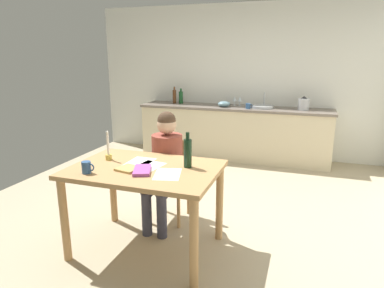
{
  "coord_description": "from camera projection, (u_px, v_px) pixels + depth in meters",
  "views": [
    {
      "loc": [
        1.17,
        -3.42,
        1.75
      ],
      "look_at": [
        0.07,
        -0.18,
        0.85
      ],
      "focal_mm": 31.79,
      "sensor_mm": 36.0,
      "label": 1
    }
  ],
  "objects": [
    {
      "name": "paper_letter",
      "position": [
        168.0,
        174.0,
        2.8
      ],
      "size": [
        0.28,
        0.34,
        0.0
      ],
      "primitive_type": "cube",
      "rotation": [
        0.0,
        0.0,
        0.26
      ],
      "color": "white",
      "rests_on": "dining_table"
    },
    {
      "name": "stovetop_kettle",
      "position": [
        304.0,
        104.0,
        5.39
      ],
      "size": [
        0.18,
        0.18,
        0.22
      ],
      "color": "#B7BABF",
      "rests_on": "kitchen_counter"
    },
    {
      "name": "candlestick",
      "position": [
        108.0,
        152.0,
        3.17
      ],
      "size": [
        0.06,
        0.06,
        0.27
      ],
      "color": "gold",
      "rests_on": "dining_table"
    },
    {
      "name": "chair_at_table",
      "position": [
        170.0,
        176.0,
        3.7
      ],
      "size": [
        0.41,
        0.41,
        0.86
      ],
      "color": "tan",
      "rests_on": "ground"
    },
    {
      "name": "teacup_on_counter",
      "position": [
        248.0,
        106.0,
        5.53
      ],
      "size": [
        0.11,
        0.08,
        0.09
      ],
      "color": "#33598C",
      "rests_on": "kitchen_counter"
    },
    {
      "name": "paper_envelope",
      "position": [
        148.0,
        166.0,
        3.0
      ],
      "size": [
        0.25,
        0.32,
        0.0
      ],
      "primitive_type": "cube",
      "rotation": [
        0.0,
        0.0,
        -0.15
      ],
      "color": "white",
      "rests_on": "dining_table"
    },
    {
      "name": "wine_glass_by_kettle",
      "position": [
        235.0,
        99.0,
        5.88
      ],
      "size": [
        0.07,
        0.07,
        0.15
      ],
      "color": "silver",
      "rests_on": "kitchen_counter"
    },
    {
      "name": "book_cookery",
      "position": [
        142.0,
        170.0,
        2.85
      ],
      "size": [
        0.22,
        0.29,
        0.03
      ],
      "primitive_type": "cube",
      "rotation": [
        0.0,
        0.0,
        0.38
      ],
      "color": "#A1489D",
      "rests_on": "dining_table"
    },
    {
      "name": "person_seated",
      "position": [
        165.0,
        162.0,
        3.51
      ],
      "size": [
        0.33,
        0.6,
        1.19
      ],
      "color": "brown",
      "rests_on": "ground"
    },
    {
      "name": "dining_table",
      "position": [
        145.0,
        180.0,
        3.0
      ],
      "size": [
        1.29,
        0.89,
        0.8
      ],
      "color": "tan",
      "rests_on": "ground"
    },
    {
      "name": "mixing_bowl",
      "position": [
        224.0,
        104.0,
        5.73
      ],
      "size": [
        0.21,
        0.21,
        0.09
      ],
      "primitive_type": "ellipsoid",
      "color": "#668C99",
      "rests_on": "kitchen_counter"
    },
    {
      "name": "book_magazine",
      "position": [
        129.0,
        169.0,
        2.91
      ],
      "size": [
        0.21,
        0.21,
        0.02
      ],
      "primitive_type": "cube",
      "rotation": [
        0.0,
        0.0,
        -0.22
      ],
      "color": "tan",
      "rests_on": "dining_table"
    },
    {
      "name": "sink_unit",
      "position": [
        263.0,
        107.0,
        5.61
      ],
      "size": [
        0.36,
        0.36,
        0.24
      ],
      "color": "#B2B7BC",
      "rests_on": "kitchen_counter"
    },
    {
      "name": "wine_glass_near_sink",
      "position": [
        240.0,
        99.0,
        5.85
      ],
      "size": [
        0.07,
        0.07,
        0.15
      ],
      "color": "silver",
      "rests_on": "kitchen_counter"
    },
    {
      "name": "bottle_vinegar",
      "position": [
        181.0,
        97.0,
        6.12
      ],
      "size": [
        0.07,
        0.07,
        0.27
      ],
      "color": "#194C23",
      "rests_on": "kitchen_counter"
    },
    {
      "name": "wall_back",
      "position": [
        239.0,
        81.0,
        5.99
      ],
      "size": [
        5.2,
        0.12,
        2.6
      ],
      "primitive_type": "cube",
      "color": "silver",
      "rests_on": "ground"
    },
    {
      "name": "bottle_oil",
      "position": [
        174.0,
        96.0,
        6.14
      ],
      "size": [
        0.06,
        0.06,
        0.3
      ],
      "color": "#593319",
      "rests_on": "kitchen_counter"
    },
    {
      "name": "coffee_mug",
      "position": [
        87.0,
        167.0,
        2.81
      ],
      "size": [
        0.12,
        0.08,
        0.1
      ],
      "color": "#33598C",
      "rests_on": "dining_table"
    },
    {
      "name": "paper_bill",
      "position": [
        140.0,
        162.0,
        3.11
      ],
      "size": [
        0.21,
        0.3,
        0.0
      ],
      "primitive_type": "cube",
      "rotation": [
        0.0,
        0.0,
        0.0
      ],
      "color": "white",
      "rests_on": "dining_table"
    },
    {
      "name": "kitchen_counter",
      "position": [
        233.0,
        132.0,
        5.87
      ],
      "size": [
        3.23,
        0.64,
        0.9
      ],
      "color": "beige",
      "rests_on": "ground"
    },
    {
      "name": "wine_bottle_on_table",
      "position": [
        188.0,
        153.0,
        2.95
      ],
      "size": [
        0.07,
        0.07,
        0.31
      ],
      "color": "black",
      "rests_on": "dining_table"
    },
    {
      "name": "ground_plane",
      "position": [
        192.0,
        212.0,
        3.94
      ],
      "size": [
        5.2,
        5.2,
        0.04
      ],
      "primitive_type": "cube",
      "color": "tan"
    }
  ]
}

